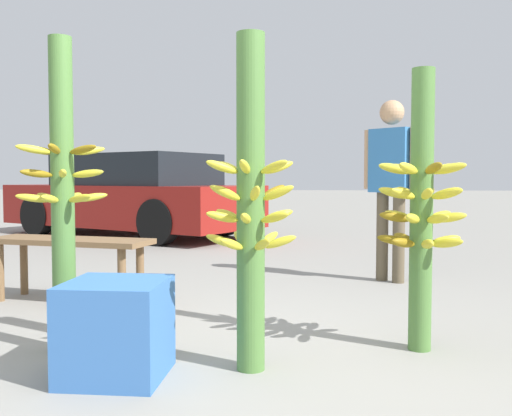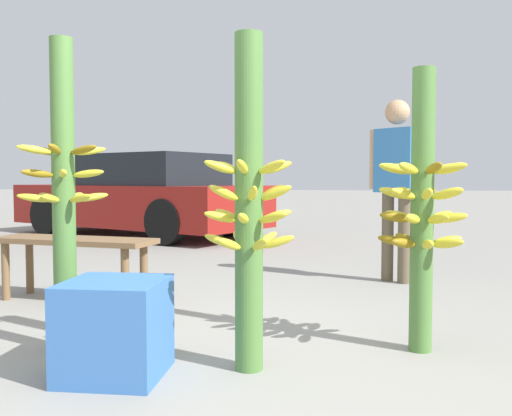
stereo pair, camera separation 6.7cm
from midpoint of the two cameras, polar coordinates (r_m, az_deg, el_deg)
ground_plane at (r=2.88m, az=-1.23°, el=-16.10°), size 80.00×80.00×0.00m
banana_stalk_left at (r=3.23m, az=-18.12°, el=1.50°), size 0.48×0.48×1.69m
banana_stalk_center at (r=2.76m, az=-0.01°, el=0.43°), size 0.46×0.46×1.63m
banana_stalk_right at (r=3.20m, az=16.85°, el=-0.08°), size 0.47×0.47×1.53m
vendor_person at (r=5.27m, az=14.24°, el=3.45°), size 0.49×0.45×1.64m
market_bench at (r=4.56m, az=-17.35°, el=-3.88°), size 1.32×0.61×0.48m
parked_car at (r=9.43m, az=-11.33°, el=1.17°), size 4.56×3.44×1.31m
produce_crate at (r=2.83m, az=-13.27°, el=-11.64°), size 0.46×0.46×0.46m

